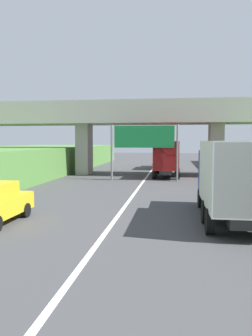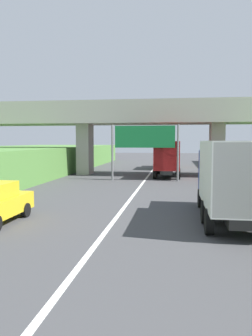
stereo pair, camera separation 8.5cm
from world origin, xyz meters
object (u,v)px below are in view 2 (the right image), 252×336
at_px(truck_red, 167,157).
at_px(overhead_highway_sign, 145,140).
at_px(construction_barrel_4, 242,189).
at_px(truck_orange, 168,153).
at_px(truck_blue, 230,176).
at_px(car_white, 168,159).

bearing_deg(truck_red, overhead_highway_sign, -116.83).
relative_size(truck_red, construction_barrel_4, 8.11).
bearing_deg(construction_barrel_4, truck_orange, 103.36).
relative_size(overhead_highway_sign, truck_blue, 0.81).
xyz_separation_m(truck_red, construction_barrel_4, (4.84, -11.15, -1.47)).
bearing_deg(overhead_highway_sign, truck_orange, 82.52).
distance_m(overhead_highway_sign, truck_red, 4.47).
distance_m(truck_red, car_white, 16.77).
bearing_deg(truck_red, truck_orange, 90.67).
relative_size(overhead_highway_sign, truck_orange, 0.81).
bearing_deg(construction_barrel_4, truck_red, 113.48).
relative_size(truck_blue, car_white, 1.78).
height_order(overhead_highway_sign, truck_blue, overhead_highway_sign).
height_order(truck_blue, construction_barrel_4, truck_blue).
height_order(truck_orange, truck_red, same).
relative_size(overhead_highway_sign, construction_barrel_4, 6.53).
height_order(truck_red, truck_blue, same).
bearing_deg(truck_red, car_white, 90.71).
xyz_separation_m(truck_orange, truck_red, (0.11, -9.73, 0.00)).
xyz_separation_m(truck_red, truck_blue, (3.03, -17.72, 0.00)).
bearing_deg(car_white, overhead_highway_sign, -94.68).
xyz_separation_m(overhead_highway_sign, car_white, (1.67, 20.45, -2.69)).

